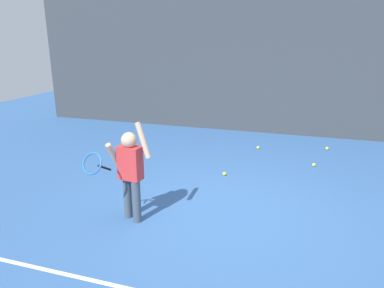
{
  "coord_description": "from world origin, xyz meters",
  "views": [
    {
      "loc": [
        0.94,
        -4.38,
        2.34
      ],
      "look_at": [
        -0.55,
        0.32,
        0.85
      ],
      "focal_mm": 33.04,
      "sensor_mm": 36.0,
      "label": 1
    }
  ],
  "objects_px": {
    "tennis_player": "(129,169)",
    "tennis_ball_3": "(327,148)",
    "tennis_ball_2": "(258,148)",
    "tennis_ball_6": "(224,174)",
    "tennis_ball_5": "(314,165)"
  },
  "relations": [
    {
      "from": "tennis_ball_2",
      "to": "tennis_ball_6",
      "type": "xyz_separation_m",
      "value": [
        -0.36,
        -1.74,
        0.0
      ]
    },
    {
      "from": "tennis_player",
      "to": "tennis_ball_6",
      "type": "relative_size",
      "value": 20.46
    },
    {
      "from": "tennis_ball_5",
      "to": "tennis_ball_6",
      "type": "distance_m",
      "value": 1.79
    },
    {
      "from": "tennis_ball_2",
      "to": "tennis_ball_3",
      "type": "relative_size",
      "value": 1.0
    },
    {
      "from": "tennis_player",
      "to": "tennis_ball_5",
      "type": "distance_m",
      "value": 3.79
    },
    {
      "from": "tennis_ball_5",
      "to": "tennis_ball_3",
      "type": "bearing_deg",
      "value": 76.31
    },
    {
      "from": "tennis_ball_5",
      "to": "tennis_ball_6",
      "type": "height_order",
      "value": "same"
    },
    {
      "from": "tennis_ball_5",
      "to": "tennis_player",
      "type": "bearing_deg",
      "value": -129.26
    },
    {
      "from": "tennis_player",
      "to": "tennis_ball_3",
      "type": "height_order",
      "value": "tennis_player"
    },
    {
      "from": "tennis_player",
      "to": "tennis_ball_3",
      "type": "distance_m",
      "value": 4.89
    },
    {
      "from": "tennis_player",
      "to": "tennis_ball_6",
      "type": "xyz_separation_m",
      "value": [
        0.84,
        1.92,
        -0.69
      ]
    },
    {
      "from": "tennis_ball_3",
      "to": "tennis_ball_6",
      "type": "xyz_separation_m",
      "value": [
        -1.8,
        -2.14,
        0.0
      ]
    },
    {
      "from": "tennis_player",
      "to": "tennis_ball_6",
      "type": "height_order",
      "value": "tennis_player"
    },
    {
      "from": "tennis_ball_2",
      "to": "tennis_ball_3",
      "type": "xyz_separation_m",
      "value": [
        1.44,
        0.4,
        0.0
      ]
    },
    {
      "from": "tennis_player",
      "to": "tennis_ball_2",
      "type": "height_order",
      "value": "tennis_player"
    }
  ]
}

